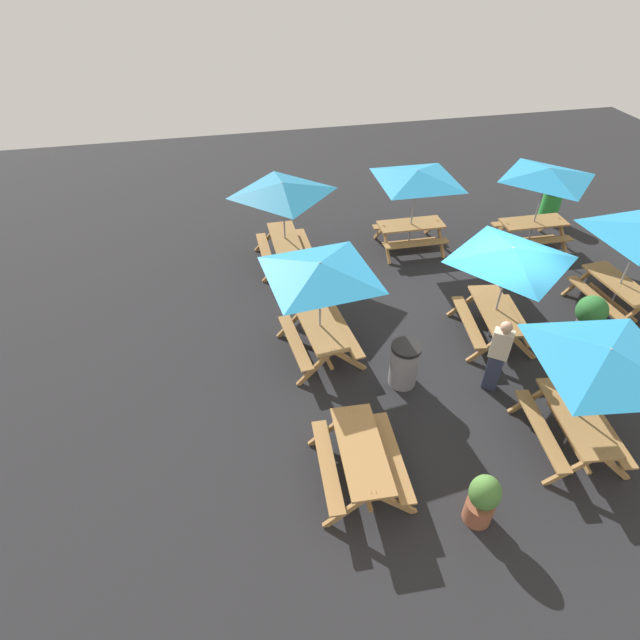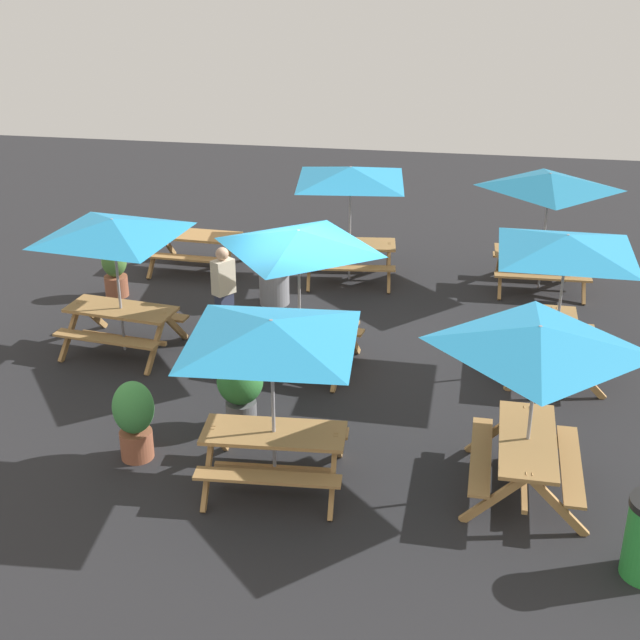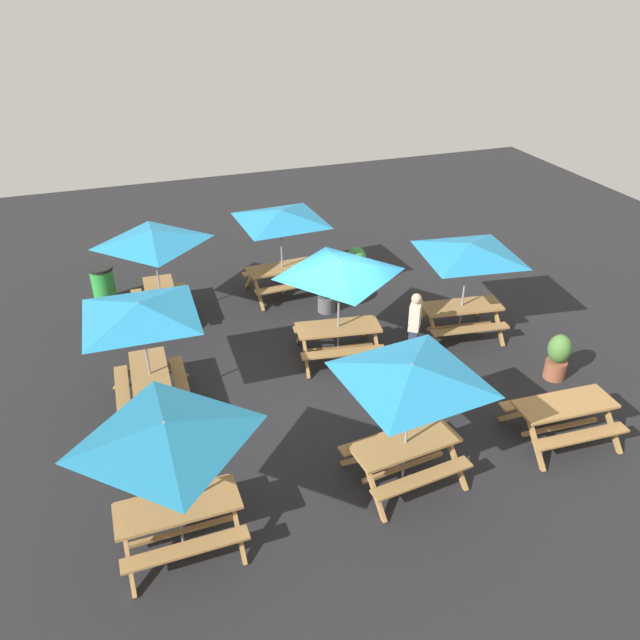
{
  "view_description": "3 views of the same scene",
  "coord_description": "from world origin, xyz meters",
  "px_view_note": "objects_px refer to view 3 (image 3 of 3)",
  "views": [
    {
      "loc": [
        7.82,
        -5.22,
        7.39
      ],
      "look_at": [
        0.04,
        -3.54,
        0.9
      ],
      "focal_mm": 28.0,
      "sensor_mm": 36.0,
      "label": 1
    },
    {
      "loc": [
        -2.15,
        12.92,
        6.65
      ],
      "look_at": [
        -0.05,
        0.47,
        0.9
      ],
      "focal_mm": 50.0,
      "sensor_mm": 36.0,
      "label": 2
    },
    {
      "loc": [
        -3.86,
        -10.47,
        7.6
      ],
      "look_at": [
        -0.05,
        0.47,
        0.9
      ],
      "focal_mm": 35.0,
      "sensor_mm": 36.0,
      "label": 3
    }
  ],
  "objects_px": {
    "picnic_table_5": "(281,222)",
    "potted_plant_2": "(327,288)",
    "picnic_table_7": "(339,275)",
    "potted_plant_0": "(356,266)",
    "picnic_table_0": "(563,412)",
    "picnic_table_4": "(141,318)",
    "trash_bin_green": "(103,285)",
    "potted_plant_1": "(558,356)",
    "picnic_table_3": "(153,244)",
    "picnic_table_2": "(411,381)",
    "person_standing": "(414,327)",
    "picnic_table_6": "(167,440)",
    "picnic_table_1": "(468,256)",
    "trash_bin_gray": "(429,391)"
  },
  "relations": [
    {
      "from": "picnic_table_5",
      "to": "potted_plant_2",
      "type": "distance_m",
      "value": 2.01
    },
    {
      "from": "picnic_table_7",
      "to": "potted_plant_0",
      "type": "bearing_deg",
      "value": 69.84
    },
    {
      "from": "picnic_table_0",
      "to": "picnic_table_4",
      "type": "relative_size",
      "value": 0.66
    },
    {
      "from": "trash_bin_green",
      "to": "potted_plant_1",
      "type": "distance_m",
      "value": 10.91
    },
    {
      "from": "picnic_table_3",
      "to": "potted_plant_1",
      "type": "height_order",
      "value": "picnic_table_3"
    },
    {
      "from": "picnic_table_4",
      "to": "potted_plant_2",
      "type": "distance_m",
      "value": 5.3
    },
    {
      "from": "picnic_table_2",
      "to": "trash_bin_green",
      "type": "height_order",
      "value": "picnic_table_2"
    },
    {
      "from": "person_standing",
      "to": "picnic_table_7",
      "type": "bearing_deg",
      "value": -81.16
    },
    {
      "from": "picnic_table_0",
      "to": "potted_plant_0",
      "type": "relative_size",
      "value": 1.65
    },
    {
      "from": "picnic_table_7",
      "to": "potted_plant_1",
      "type": "distance_m",
      "value": 4.81
    },
    {
      "from": "picnic_table_2",
      "to": "picnic_table_6",
      "type": "bearing_deg",
      "value": 175.87
    },
    {
      "from": "picnic_table_7",
      "to": "picnic_table_0",
      "type": "bearing_deg",
      "value": -44.66
    },
    {
      "from": "picnic_table_0",
      "to": "picnic_table_2",
      "type": "distance_m",
      "value": 3.46
    },
    {
      "from": "trash_bin_green",
      "to": "person_standing",
      "type": "bearing_deg",
      "value": -39.46
    },
    {
      "from": "picnic_table_1",
      "to": "picnic_table_4",
      "type": "xyz_separation_m",
      "value": [
        -7.03,
        -0.42,
        0.0
      ]
    },
    {
      "from": "picnic_table_1",
      "to": "picnic_table_0",
      "type": "bearing_deg",
      "value": -84.16
    },
    {
      "from": "picnic_table_1",
      "to": "trash_bin_green",
      "type": "bearing_deg",
      "value": 158.18
    },
    {
      "from": "trash_bin_green",
      "to": "picnic_table_1",
      "type": "bearing_deg",
      "value": -29.52
    },
    {
      "from": "picnic_table_1",
      "to": "picnic_table_7",
      "type": "xyz_separation_m",
      "value": [
        -3.0,
        0.05,
        0.0
      ]
    },
    {
      "from": "trash_bin_green",
      "to": "picnic_table_5",
      "type": "bearing_deg",
      "value": -13.17
    },
    {
      "from": "picnic_table_6",
      "to": "potted_plant_2",
      "type": "relative_size",
      "value": 2.17
    },
    {
      "from": "picnic_table_6",
      "to": "person_standing",
      "type": "bearing_deg",
      "value": 29.96
    },
    {
      "from": "picnic_table_2",
      "to": "picnic_table_7",
      "type": "distance_m",
      "value": 3.85
    },
    {
      "from": "picnic_table_3",
      "to": "potted_plant_0",
      "type": "xyz_separation_m",
      "value": [
        5.08,
        0.09,
        -1.37
      ]
    },
    {
      "from": "picnic_table_1",
      "to": "picnic_table_5",
      "type": "xyz_separation_m",
      "value": [
        -3.3,
        3.34,
        0.0
      ]
    },
    {
      "from": "picnic_table_4",
      "to": "picnic_table_3",
      "type": "bearing_deg",
      "value": -8.8
    },
    {
      "from": "potted_plant_2",
      "to": "potted_plant_1",
      "type": "bearing_deg",
      "value": -50.36
    },
    {
      "from": "picnic_table_3",
      "to": "picnic_table_6",
      "type": "distance_m",
      "value": 6.94
    },
    {
      "from": "picnic_table_4",
      "to": "potted_plant_1",
      "type": "relative_size",
      "value": 2.76
    },
    {
      "from": "picnic_table_3",
      "to": "trash_bin_gray",
      "type": "bearing_deg",
      "value": -139.15
    },
    {
      "from": "picnic_table_0",
      "to": "picnic_table_3",
      "type": "height_order",
      "value": "picnic_table_3"
    },
    {
      "from": "picnic_table_2",
      "to": "potted_plant_0",
      "type": "bearing_deg",
      "value": 67.98
    },
    {
      "from": "trash_bin_green",
      "to": "trash_bin_gray",
      "type": "relative_size",
      "value": 1.0
    },
    {
      "from": "picnic_table_7",
      "to": "potted_plant_2",
      "type": "xyz_separation_m",
      "value": [
        0.46,
        2.02,
        -1.36
      ]
    },
    {
      "from": "picnic_table_0",
      "to": "picnic_table_7",
      "type": "height_order",
      "value": "picnic_table_7"
    },
    {
      "from": "picnic_table_1",
      "to": "picnic_table_2",
      "type": "relative_size",
      "value": 1.0
    },
    {
      "from": "picnic_table_3",
      "to": "trash_bin_green",
      "type": "distance_m",
      "value": 2.41
    },
    {
      "from": "picnic_table_4",
      "to": "potted_plant_0",
      "type": "bearing_deg",
      "value": -57.41
    },
    {
      "from": "trash_bin_green",
      "to": "person_standing",
      "type": "height_order",
      "value": "person_standing"
    },
    {
      "from": "trash_bin_green",
      "to": "picnic_table_4",
      "type": "bearing_deg",
      "value": -81.79
    },
    {
      "from": "picnic_table_0",
      "to": "person_standing",
      "type": "distance_m",
      "value": 3.44
    },
    {
      "from": "picnic_table_5",
      "to": "potted_plant_2",
      "type": "xyz_separation_m",
      "value": [
        0.76,
        -1.27,
        -1.36
      ]
    },
    {
      "from": "picnic_table_0",
      "to": "picnic_table_6",
      "type": "height_order",
      "value": "picnic_table_6"
    },
    {
      "from": "picnic_table_5",
      "to": "potted_plant_1",
      "type": "xyz_separation_m",
      "value": [
        4.29,
        -5.54,
        -1.46
      ]
    },
    {
      "from": "picnic_table_1",
      "to": "picnic_table_2",
      "type": "height_order",
      "value": "same"
    },
    {
      "from": "picnic_table_2",
      "to": "picnic_table_4",
      "type": "bearing_deg",
      "value": 131.58
    },
    {
      "from": "trash_bin_gray",
      "to": "person_standing",
      "type": "relative_size",
      "value": 0.59
    },
    {
      "from": "picnic_table_3",
      "to": "picnic_table_7",
      "type": "height_order",
      "value": "same"
    },
    {
      "from": "picnic_table_7",
      "to": "picnic_table_3",
      "type": "bearing_deg",
      "value": 147.96
    },
    {
      "from": "potted_plant_1",
      "to": "person_standing",
      "type": "bearing_deg",
      "value": 149.46
    }
  ]
}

